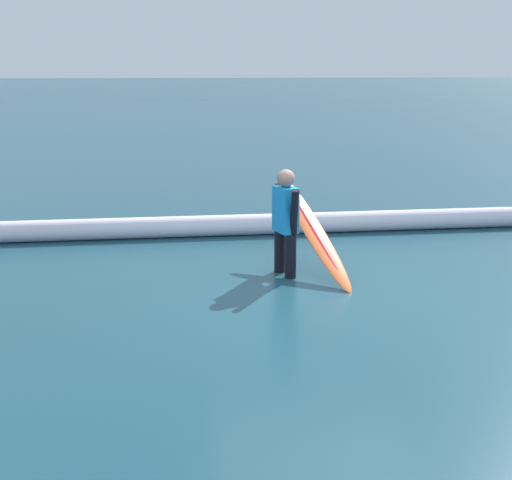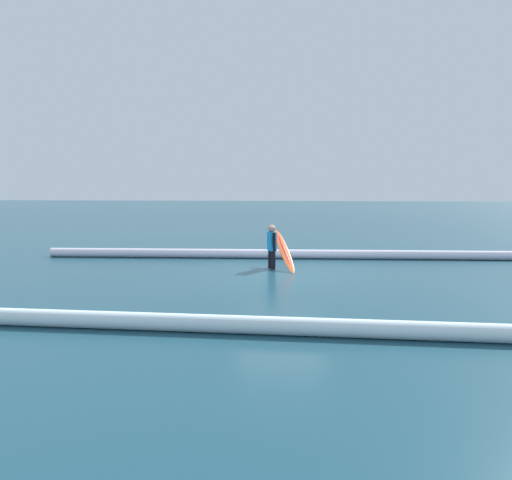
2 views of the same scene
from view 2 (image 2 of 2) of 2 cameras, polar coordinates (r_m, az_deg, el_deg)
name	(u,v)px [view 2 (image 2 of 2)]	position (r m, az deg, el deg)	size (l,w,h in m)	color
ground_plane	(282,272)	(13.42, 3.22, -4.03)	(173.24, 173.24, 0.00)	#1C4555
surfer	(272,245)	(13.95, 1.97, -0.56)	(0.32, 0.65, 1.34)	black
surfboard	(284,250)	(14.10, 3.49, -1.28)	(0.92, 1.96, 1.13)	#E55926
wave_crest_foreground	(341,254)	(16.24, 10.47, -1.76)	(0.32, 0.32, 20.62)	white
wave_crest_midground	(298,326)	(7.72, 5.20, -10.61)	(0.30, 0.30, 18.16)	white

